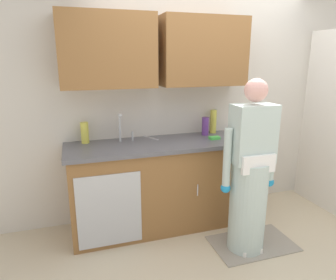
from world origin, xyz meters
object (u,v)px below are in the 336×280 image
object	(u,v)px
bottle_soap	(213,121)
sink	(126,146)
bottle_water_tall	(205,126)
person_at_sink	(249,181)
bottle_cleaner_spray	(85,133)
sponge	(214,138)
cup_by_sink	(243,135)
knife_on_counter	(151,138)

from	to	relation	value
bottle_soap	sink	bearing A→B (deg)	-168.42
bottle_water_tall	bottle_soap	size ratio (longest dim) A/B	0.76
sink	person_at_sink	size ratio (longest dim) A/B	0.31
bottle_water_tall	bottle_cleaner_spray	size ratio (longest dim) A/B	0.94
bottle_water_tall	sponge	distance (m)	0.23
person_at_sink	cup_by_sink	size ratio (longest dim) A/B	15.13
knife_on_counter	sponge	distance (m)	0.69
bottle_cleaner_spray	bottle_soap	world-z (taller)	bottle_soap
person_at_sink	bottle_soap	size ratio (longest dim) A/B	6.02
person_at_sink	knife_on_counter	world-z (taller)	person_at_sink
knife_on_counter	cup_by_sink	bearing A→B (deg)	42.08
sponge	bottle_water_tall	bearing A→B (deg)	94.51
bottle_cleaner_spray	sponge	distance (m)	1.36
cup_by_sink	sponge	xyz separation A→B (m)	(-0.28, 0.11, -0.04)
person_at_sink	bottle_water_tall	xyz separation A→B (m)	(-0.08, 0.83, 0.35)
sink	bottle_cleaner_spray	world-z (taller)	sink
sink	bottle_water_tall	xyz separation A→B (m)	(0.93, 0.15, 0.12)
person_at_sink	bottle_soap	distance (m)	0.98
cup_by_sink	sponge	bearing A→B (deg)	159.17
bottle_soap	cup_by_sink	distance (m)	0.43
bottle_water_tall	bottle_cleaner_spray	bearing A→B (deg)	177.57
person_at_sink	bottle_soap	world-z (taller)	person_at_sink
sink	bottle_soap	world-z (taller)	sink
bottle_water_tall	knife_on_counter	world-z (taller)	bottle_water_tall
bottle_soap	cup_by_sink	bearing A→B (deg)	-66.90
sponge	person_at_sink	bearing A→B (deg)	-84.59
bottle_cleaner_spray	sponge	bearing A→B (deg)	-11.21
bottle_water_tall	knife_on_counter	size ratio (longest dim) A/B	0.85
person_at_sink	sponge	distance (m)	0.68
sink	cup_by_sink	distance (m)	1.24
sink	bottle_water_tall	distance (m)	0.95
person_at_sink	sink	bearing A→B (deg)	145.62
bottle_cleaner_spray	knife_on_counter	xyz separation A→B (m)	(0.69, -0.01, -0.11)
bottle_cleaner_spray	knife_on_counter	world-z (taller)	bottle_cleaner_spray
sink	bottle_soap	xyz separation A→B (m)	(1.06, 0.22, 0.15)
bottle_soap	cup_by_sink	world-z (taller)	bottle_soap
person_at_sink	cup_by_sink	xyz separation A→B (m)	(0.22, 0.52, 0.30)
bottle_water_tall	sink	bearing A→B (deg)	-171.06
person_at_sink	cup_by_sink	world-z (taller)	person_at_sink
cup_by_sink	knife_on_counter	size ratio (longest dim) A/B	0.45
bottle_soap	knife_on_counter	world-z (taller)	bottle_soap
knife_on_counter	sponge	size ratio (longest dim) A/B	2.18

